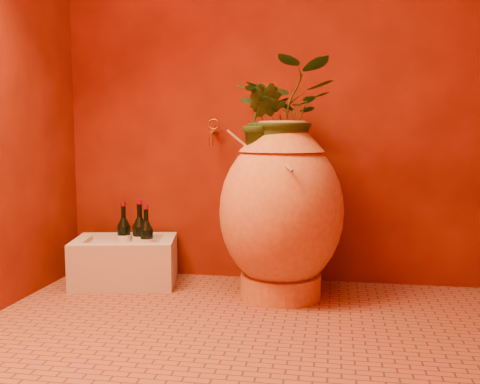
% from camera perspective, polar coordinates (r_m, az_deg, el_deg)
% --- Properties ---
extents(floor, '(2.50, 2.50, 0.00)m').
position_cam_1_polar(floor, '(2.35, 0.32, -15.58)').
color(floor, brown).
rests_on(floor, ground).
extents(wall_back, '(2.50, 0.02, 2.50)m').
position_cam_1_polar(wall_back, '(3.19, 3.42, 13.01)').
color(wall_back, '#511204').
rests_on(wall_back, ground).
extents(amphora, '(0.75, 0.75, 0.94)m').
position_cam_1_polar(amphora, '(2.84, 4.41, -1.98)').
color(amphora, '#D27B3B').
rests_on(amphora, floor).
extents(stone_basin, '(0.64, 0.50, 0.27)m').
position_cam_1_polar(stone_basin, '(3.20, -12.17, -7.35)').
color(stone_basin, '#B8B298').
rests_on(stone_basin, floor).
extents(wine_bottle_a, '(0.08, 0.08, 0.33)m').
position_cam_1_polar(wine_bottle_a, '(3.24, -12.26, -4.74)').
color(wine_bottle_a, black).
rests_on(wine_bottle_a, stone_basin).
extents(wine_bottle_b, '(0.09, 0.09, 0.35)m').
position_cam_1_polar(wine_bottle_b, '(3.14, -10.61, -4.90)').
color(wine_bottle_b, black).
rests_on(wine_bottle_b, stone_basin).
extents(wine_bottle_c, '(0.08, 0.08, 0.32)m').
position_cam_1_polar(wine_bottle_c, '(3.11, -9.93, -5.17)').
color(wine_bottle_c, black).
rests_on(wine_bottle_c, stone_basin).
extents(wall_tap, '(0.07, 0.15, 0.16)m').
position_cam_1_polar(wall_tap, '(3.15, -2.87, 6.51)').
color(wall_tap, '#A06C25').
rests_on(wall_tap, wall_back).
extents(plant_main, '(0.57, 0.52, 0.56)m').
position_cam_1_polar(plant_main, '(2.84, 4.72, 8.25)').
color(plant_main, '#204117').
rests_on(plant_main, amphora).
extents(plant_side, '(0.25, 0.22, 0.38)m').
position_cam_1_polar(plant_side, '(2.76, 2.36, 7.55)').
color(plant_side, '#204117').
rests_on(plant_side, amphora).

